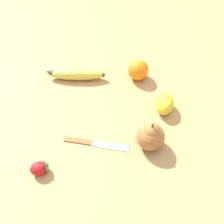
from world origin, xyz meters
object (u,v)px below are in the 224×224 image
lemon (165,104)px  paring_knife (94,143)px  banana (76,74)px  strawberry (40,168)px  pear (151,136)px  orange (138,70)px

lemon → paring_knife: bearing=111.7°
banana → strawberry: size_ratio=3.82×
banana → pear: bearing=131.5°
paring_knife → banana: bearing=-154.6°
banana → strawberry: banana is taller
strawberry → orange: bearing=32.1°
pear → paring_knife: (0.03, 0.16, -0.04)m
orange → paring_knife: 0.32m
strawberry → pear: bearing=-4.7°
pear → paring_knife: size_ratio=0.52×
orange → lemon: (-0.16, -0.05, -0.01)m
orange → paring_knife: size_ratio=0.38×
banana → orange: orange is taller
pear → strawberry: (-0.04, 0.31, -0.03)m
banana → paring_knife: (-0.29, -0.03, -0.02)m
strawberry → lemon: bearing=11.0°
orange → strawberry: 0.47m
banana → pear: (-0.32, -0.19, 0.02)m
banana → strawberry: bearing=81.9°
lemon → paring_knife: lemon is taller
banana → pear: 0.37m
orange → strawberry: orange is taller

